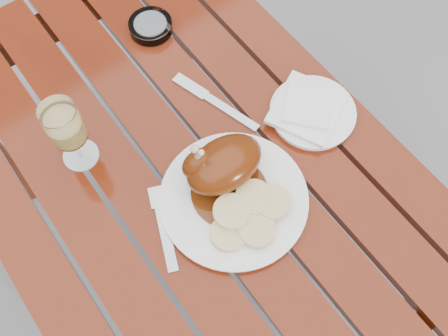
# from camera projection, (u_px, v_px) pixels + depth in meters

# --- Properties ---
(ground) EXTENTS (60.00, 60.00, 0.00)m
(ground) POSITION_uv_depth(u_px,v_px,m) (196.00, 254.00, 1.73)
(ground) COLOR slate
(ground) RESTS_ON ground
(table) EXTENTS (0.80, 1.20, 0.75)m
(table) POSITION_uv_depth(u_px,v_px,m) (189.00, 217.00, 1.39)
(table) COLOR maroon
(table) RESTS_ON ground
(dinner_plate) EXTENTS (0.39, 0.39, 0.02)m
(dinner_plate) POSITION_uv_depth(u_px,v_px,m) (234.00, 199.00, 1.00)
(dinner_plate) COLOR white
(dinner_plate) RESTS_ON table
(roast_duck) EXTENTS (0.18, 0.17, 0.12)m
(roast_duck) POSITION_uv_depth(u_px,v_px,m) (221.00, 166.00, 0.97)
(roast_duck) COLOR #502109
(roast_duck) RESTS_ON dinner_plate
(bread_dumplings) EXTENTS (0.18, 0.13, 0.03)m
(bread_dumplings) POSITION_uv_depth(u_px,v_px,m) (249.00, 215.00, 0.96)
(bread_dumplings) COLOR #E4C38B
(bread_dumplings) RESTS_ON dinner_plate
(wine_glass) EXTENTS (0.10, 0.10, 0.18)m
(wine_glass) POSITION_uv_depth(u_px,v_px,m) (70.00, 135.00, 0.97)
(wine_glass) COLOR #EBCE6A
(wine_glass) RESTS_ON table
(side_plate) EXTENTS (0.25, 0.25, 0.02)m
(side_plate) POSITION_uv_depth(u_px,v_px,m) (313.00, 113.00, 1.09)
(side_plate) COLOR white
(side_plate) RESTS_ON table
(napkin) EXTENTS (0.19, 0.19, 0.01)m
(napkin) POSITION_uv_depth(u_px,v_px,m) (307.00, 108.00, 1.08)
(napkin) COLOR white
(napkin) RESTS_ON side_plate
(ashtray) EXTENTS (0.11, 0.11, 0.03)m
(ashtray) POSITION_uv_depth(u_px,v_px,m) (151.00, 26.00, 1.18)
(ashtray) COLOR #B2B7BC
(ashtray) RESTS_ON table
(fork) EXTENTS (0.08, 0.16, 0.01)m
(fork) POSITION_uv_depth(u_px,v_px,m) (165.00, 231.00, 0.98)
(fork) COLOR gray
(fork) RESTS_ON table
(knife) EXTENTS (0.07, 0.19, 0.01)m
(knife) POSITION_uv_depth(u_px,v_px,m) (222.00, 106.00, 1.10)
(knife) COLOR gray
(knife) RESTS_ON table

